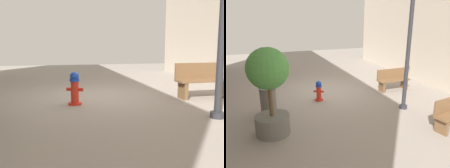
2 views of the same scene
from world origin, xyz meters
The scene contains 3 objects.
ground_plane centered at (0.00, 0.00, 0.00)m, with size 23.40×23.40×0.00m, color gray.
fire_hydrant centered at (0.63, 0.96, 0.40)m, with size 0.41×0.39×0.81m.
bench_near centered at (-2.84, 0.84, 0.49)m, with size 1.51×0.48×0.95m.
Camera 1 is at (1.18, 7.46, 1.47)m, focal length 43.40 mm.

